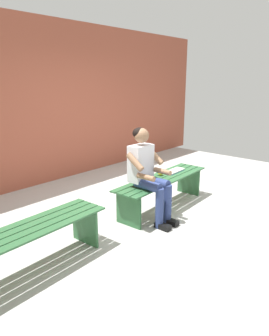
# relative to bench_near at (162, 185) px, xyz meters

# --- Properties ---
(ground_plane) EXTENTS (10.00, 7.00, 0.04)m
(ground_plane) POSITION_rel_bench_near_xyz_m (1.15, 1.00, -0.38)
(ground_plane) COLOR #B2B2AD
(brick_wall) EXTENTS (9.50, 0.24, 2.95)m
(brick_wall) POSITION_rel_bench_near_xyz_m (0.50, -2.50, 1.11)
(brick_wall) COLOR #9E4C38
(brick_wall) RESTS_ON ground
(bench_near) EXTENTS (1.86, 0.54, 0.48)m
(bench_near) POSITION_rel_bench_near_xyz_m (0.00, 0.00, 0.00)
(bench_near) COLOR #2D6038
(bench_near) RESTS_ON ground
(bench_far) EXTENTS (1.90, 0.54, 0.48)m
(bench_far) POSITION_rel_bench_near_xyz_m (2.30, 0.00, 0.00)
(bench_far) COLOR #2D6038
(bench_far) RESTS_ON ground
(person_seated) EXTENTS (0.50, 0.69, 1.28)m
(person_seated) POSITION_rel_bench_near_xyz_m (0.48, 0.10, 0.35)
(person_seated) COLOR silver
(person_seated) RESTS_ON ground
(apple) EXTENTS (0.08, 0.08, 0.08)m
(apple) POSITION_rel_bench_near_xyz_m (-0.07, -0.09, 0.15)
(apple) COLOR gold
(apple) RESTS_ON bench_near
(book_open) EXTENTS (0.42, 0.18, 0.02)m
(book_open) POSITION_rel_bench_near_xyz_m (-0.39, -0.05, 0.12)
(book_open) COLOR white
(book_open) RESTS_ON bench_near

